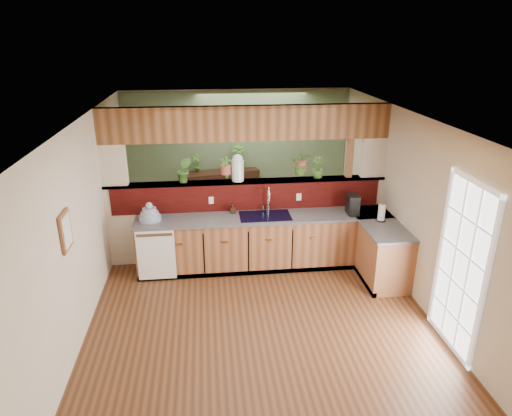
{
  "coord_description": "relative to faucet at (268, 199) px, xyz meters",
  "views": [
    {
      "loc": [
        -0.66,
        -5.74,
        3.67
      ],
      "look_at": [
        0.07,
        0.7,
        1.15
      ],
      "focal_mm": 32.0,
      "sensor_mm": 36.0,
      "label": 1
    }
  ],
  "objects": [
    {
      "name": "french_door",
      "position": [
        1.95,
        -2.43,
        -0.08
      ],
      "size": [
        0.06,
        1.02,
        2.16
      ],
      "primitive_type": "cube",
      "color": "white",
      "rests_on": "ground"
    },
    {
      "name": "header_beam",
      "position": [
        -0.32,
        0.22,
        1.19
      ],
      "size": [
        4.6,
        0.15,
        0.55
      ],
      "primitive_type": "cube",
      "color": "brown",
      "rests_on": "ground"
    },
    {
      "name": "sage_backwall",
      "position": [
        -0.32,
        2.35,
        0.17
      ],
      "size": [
        4.55,
        0.02,
        2.55
      ],
      "primitive_type": "cube",
      "color": "#526948",
      "rests_on": "ground"
    },
    {
      "name": "wall_right",
      "position": [
        1.98,
        -1.13,
        0.17
      ],
      "size": [
        0.02,
        7.0,
        2.6
      ],
      "primitive_type": "cube",
      "color": "beige",
      "rests_on": "ground"
    },
    {
      "name": "ceiling",
      "position": [
        -0.32,
        -1.13,
        1.47
      ],
      "size": [
        4.6,
        7.0,
        0.01
      ],
      "primitive_type": "cube",
      "color": "brown",
      "rests_on": "ground"
    },
    {
      "name": "shelf_plant_b",
      "position": [
        -0.33,
        2.12,
        0.13
      ],
      "size": [
        0.34,
        0.34,
        0.53
      ],
      "primitive_type": "imported",
      "rotation": [
        0.0,
        0.0,
        0.15
      ],
      "color": "#325A1F",
      "rests_on": "shelving_console"
    },
    {
      "name": "ground",
      "position": [
        -0.32,
        -1.13,
        -1.13
      ],
      "size": [
        4.6,
        7.0,
        0.01
      ],
      "primitive_type": "cube",
      "color": "#4F2D18",
      "rests_on": "ground"
    },
    {
      "name": "countertop",
      "position": [
        0.52,
        -0.26,
        -0.69
      ],
      "size": [
        4.14,
        1.52,
        0.9
      ],
      "color": "brown",
      "rests_on": "ground"
    },
    {
      "name": "hanging_plant_a",
      "position": [
        -0.67,
        0.22,
        0.59
      ],
      "size": [
        0.2,
        0.16,
        0.54
      ],
      "color": "brown",
      "rests_on": "header_beam"
    },
    {
      "name": "navy_sink",
      "position": [
        -0.07,
        -0.16,
        -0.31
      ],
      "size": [
        0.82,
        0.5,
        0.18
      ],
      "color": "black",
      "rests_on": "countertop"
    },
    {
      "name": "pass_through_ledge",
      "position": [
        -0.32,
        0.22,
        0.24
      ],
      "size": [
        4.6,
        0.21,
        0.04
      ],
      "primitive_type": "cube",
      "color": "brown",
      "rests_on": "ground"
    },
    {
      "name": "dish_stack",
      "position": [
        -1.88,
        -0.13,
        -0.14
      ],
      "size": [
        0.34,
        0.34,
        0.3
      ],
      "color": "#8D99B6",
      "rests_on": "countertop"
    },
    {
      "name": "floor_plant",
      "position": [
        0.91,
        1.02,
        -0.73
      ],
      "size": [
        0.79,
        0.7,
        0.82
      ],
      "primitive_type": "imported",
      "rotation": [
        0.0,
        0.0,
        0.09
      ],
      "color": "#325A1F",
      "rests_on": "ground"
    },
    {
      "name": "framed_print",
      "position": [
        -2.59,
        -1.93,
        0.42
      ],
      "size": [
        0.04,
        0.35,
        0.45
      ],
      "color": "brown",
      "rests_on": "wall_left"
    },
    {
      "name": "paper_towel",
      "position": [
        1.7,
        -0.57,
        -0.11
      ],
      "size": [
        0.13,
        0.13,
        0.28
      ],
      "color": "black",
      "rests_on": "countertop"
    },
    {
      "name": "wall_front",
      "position": [
        -0.32,
        -4.63,
        0.17
      ],
      "size": [
        4.6,
        0.02,
        2.6
      ],
      "primitive_type": "cube",
      "color": "beige",
      "rests_on": "ground"
    },
    {
      "name": "ledge_plant_left",
      "position": [
        -1.33,
        0.22,
        0.47
      ],
      "size": [
        0.25,
        0.21,
        0.42
      ],
      "primitive_type": "imported",
      "rotation": [
        0.0,
        0.0,
        -0.1
      ],
      "color": "#325A1F",
      "rests_on": "pass_through_ledge"
    },
    {
      "name": "coffee_maker",
      "position": [
        1.35,
        -0.23,
        -0.09
      ],
      "size": [
        0.17,
        0.29,
        0.32
      ],
      "rotation": [
        0.0,
        0.0,
        -0.06
      ],
      "color": "black",
      "rests_on": "countertop"
    },
    {
      "name": "dishwasher",
      "position": [
        -1.8,
        -0.47,
        -0.68
      ],
      "size": [
        0.58,
        0.03,
        0.82
      ],
      "color": "white",
      "rests_on": "ground"
    },
    {
      "name": "wall_back",
      "position": [
        -0.32,
        2.37,
        0.17
      ],
      "size": [
        4.6,
        0.02,
        2.6
      ],
      "primitive_type": "cube",
      "color": "beige",
      "rests_on": "ground"
    },
    {
      "name": "soap_dispenser",
      "position": [
        -0.58,
        0.01,
        -0.15
      ],
      "size": [
        0.09,
        0.09,
        0.17
      ],
      "primitive_type": "imported",
      "rotation": [
        0.0,
        0.0,
        0.13
      ],
      "color": "#362113",
      "rests_on": "countertop"
    },
    {
      "name": "pass_through_partition",
      "position": [
        -0.29,
        0.21,
        0.06
      ],
      "size": [
        4.6,
        0.21,
        2.6
      ],
      "color": "beige",
      "rests_on": "ground"
    },
    {
      "name": "glass_jar",
      "position": [
        -0.47,
        0.22,
        0.48
      ],
      "size": [
        0.2,
        0.2,
        0.44
      ],
      "color": "silver",
      "rests_on": "pass_through_ledge"
    },
    {
      "name": "hanging_plant_b",
      "position": [
        0.58,
        0.22,
        0.67
      ],
      "size": [
        0.41,
        0.38,
        0.52
      ],
      "color": "brown",
      "rests_on": "header_beam"
    },
    {
      "name": "ledge_plant_right",
      "position": [
        0.86,
        0.22,
        0.43
      ],
      "size": [
        0.26,
        0.26,
        0.36
      ],
      "primitive_type": "imported",
      "rotation": [
        0.0,
        0.0,
        -0.42
      ],
      "color": "#325A1F",
      "rests_on": "pass_through_ledge"
    },
    {
      "name": "shelf_plant_a",
      "position": [
        -1.17,
        2.12,
        0.05
      ],
      "size": [
        0.21,
        0.15,
        0.37
      ],
      "primitive_type": "imported",
      "rotation": [
        0.0,
        0.0,
        -0.09
      ],
      "color": "#325A1F",
      "rests_on": "shelving_console"
    },
    {
      "name": "shelving_console",
      "position": [
        -0.66,
        2.12,
        -0.63
      ],
      "size": [
        1.55,
        0.75,
        1.0
      ],
      "primitive_type": "cube",
      "rotation": [
        0.0,
        0.0,
        0.24
      ],
      "color": "black",
      "rests_on": "ground"
    },
    {
      "name": "wall_left",
      "position": [
        -2.62,
        -1.13,
        0.17
      ],
      "size": [
        0.02,
        7.0,
        2.6
      ],
      "primitive_type": "cube",
      "color": "beige",
      "rests_on": "ground"
    },
    {
      "name": "faucet",
      "position": [
        0.0,
        0.0,
        0.0
      ],
      "size": [
        0.19,
        0.19,
        0.44
      ],
      "color": "#B7B7B2",
      "rests_on": "countertop"
    }
  ]
}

